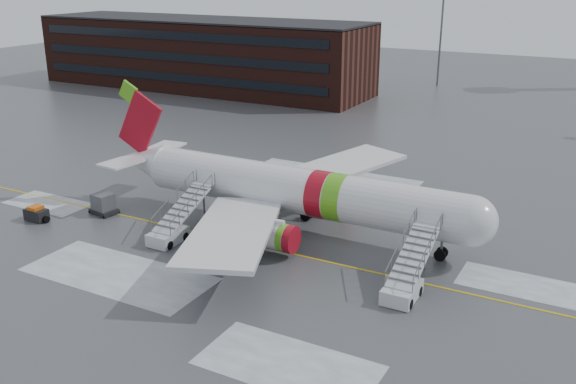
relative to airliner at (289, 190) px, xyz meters
The scene contains 9 objects.
ground 4.90m from the airliner, 101.29° to the right, with size 260.00×260.00×0.00m, color #494C4F.
airliner is the anchor object (origin of this frame).
airstair_fwd 14.18m from the airliner, 27.87° to the right, with size 2.05×7.70×3.48m.
airstair_aft 9.92m from the airliner, 137.28° to the right, with size 2.05×7.70×3.48m.
pushback_tug 8.12m from the airliner, 104.82° to the right, with size 3.14×2.78×1.59m.
uld_container 17.09m from the airliner, 163.14° to the right, with size 2.50×1.99×1.86m.
baggage_tractor 22.22m from the airliner, 156.16° to the right, with size 2.56×1.19×1.33m.
terminal_building 68.93m from the airliner, 131.56° to the left, with size 62.00×16.11×12.30m.
light_mast_far_n 75.78m from the airliner, 96.65° to the left, with size 1.20×1.20×24.25m.
Camera 1 is at (24.39, -40.65, 20.77)m, focal length 40.00 mm.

